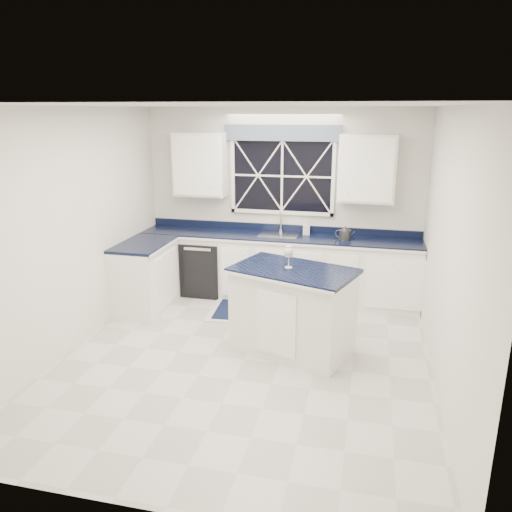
% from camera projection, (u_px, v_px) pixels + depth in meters
% --- Properties ---
extents(ground, '(4.50, 4.50, 0.00)m').
position_uv_depth(ground, '(245.00, 359.00, 5.52)').
color(ground, silver).
rests_on(ground, ground).
extents(back_wall, '(4.00, 0.10, 2.70)m').
position_uv_depth(back_wall, '(282.00, 203.00, 7.24)').
color(back_wall, silver).
rests_on(back_wall, ground).
extents(base_cabinets, '(3.99, 1.60, 0.90)m').
position_uv_depth(base_cabinets, '(253.00, 270.00, 7.14)').
color(base_cabinets, white).
rests_on(base_cabinets, ground).
extents(countertop, '(3.98, 0.64, 0.04)m').
position_uv_depth(countertop, '(278.00, 237.00, 7.09)').
color(countertop, black).
rests_on(countertop, base_cabinets).
extents(dishwasher, '(0.60, 0.58, 0.82)m').
position_uv_depth(dishwasher, '(205.00, 266.00, 7.47)').
color(dishwasher, black).
rests_on(dishwasher, ground).
extents(window, '(1.65, 0.09, 1.26)m').
position_uv_depth(window, '(282.00, 170.00, 7.06)').
color(window, black).
rests_on(window, ground).
extents(upper_cabinets, '(3.10, 0.34, 0.90)m').
position_uv_depth(upper_cabinets, '(281.00, 166.00, 6.93)').
color(upper_cabinets, white).
rests_on(upper_cabinets, ground).
extents(faucet, '(0.05, 0.20, 0.30)m').
position_uv_depth(faucet, '(281.00, 222.00, 7.22)').
color(faucet, silver).
rests_on(faucet, countertop).
extents(island, '(1.50, 1.17, 0.98)m').
position_uv_depth(island, '(293.00, 310.00, 5.61)').
color(island, white).
rests_on(island, ground).
extents(rug, '(1.49, 0.97, 0.02)m').
position_uv_depth(rug, '(263.00, 312.00, 6.80)').
color(rug, beige).
rests_on(rug, ground).
extents(kettle, '(0.27, 0.18, 0.19)m').
position_uv_depth(kettle, '(345.00, 233.00, 6.84)').
color(kettle, '#303033').
rests_on(kettle, countertop).
extents(wine_glass, '(0.10, 0.10, 0.25)m').
position_uv_depth(wine_glass, '(289.00, 253.00, 5.46)').
color(wine_glass, silver).
rests_on(wine_glass, island).
extents(soap_bottle, '(0.10, 0.11, 0.21)m').
position_uv_depth(soap_bottle, '(306.00, 227.00, 7.10)').
color(soap_bottle, silver).
rests_on(soap_bottle, countertop).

